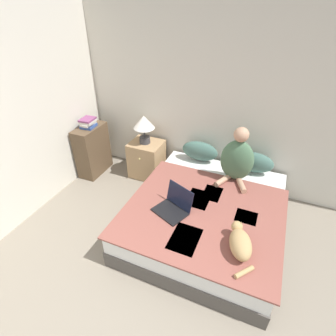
% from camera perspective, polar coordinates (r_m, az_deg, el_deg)
% --- Properties ---
extents(wall_back, '(5.09, 0.05, 2.55)m').
position_cam_1_polar(wall_back, '(3.61, 12.40, 14.06)').
color(wall_back, beige).
rests_on(wall_back, ground_plane).
extents(wall_side, '(0.05, 4.30, 2.55)m').
position_cam_1_polar(wall_side, '(3.39, -32.72, 8.05)').
color(wall_side, beige).
rests_on(wall_side, ground_plane).
extents(bed, '(1.72, 1.94, 0.43)m').
position_cam_1_polar(bed, '(3.26, 8.35, -10.08)').
color(bed, '#4C4742').
rests_on(bed, ground_plane).
extents(pillow_near, '(0.52, 0.21, 0.28)m').
position_cam_1_polar(pillow_near, '(3.77, 6.93, 3.70)').
color(pillow_near, '#42665B').
rests_on(pillow_near, bed).
extents(pillow_far, '(0.52, 0.21, 0.28)m').
position_cam_1_polar(pillow_far, '(3.68, 18.14, 1.20)').
color(pillow_far, '#42665B').
rests_on(pillow_far, bed).
extents(person_sitting, '(0.41, 0.40, 0.73)m').
position_cam_1_polar(person_sitting, '(3.37, 14.81, 1.90)').
color(person_sitting, '#476B4C').
rests_on(person_sitting, bed).
extents(cat_tabby, '(0.32, 0.55, 0.20)m').
position_cam_1_polar(cat_tabby, '(2.60, 15.43, -15.46)').
color(cat_tabby, tan).
rests_on(cat_tabby, bed).
extents(laptop_open, '(0.45, 0.43, 0.27)m').
position_cam_1_polar(laptop_open, '(2.93, 1.18, -8.33)').
color(laptop_open, black).
rests_on(laptop_open, bed).
extents(nightstand, '(0.48, 0.45, 0.57)m').
position_cam_1_polar(nightstand, '(4.11, -4.64, 1.98)').
color(nightstand, tan).
rests_on(nightstand, ground_plane).
extents(table_lamp, '(0.31, 0.31, 0.43)m').
position_cam_1_polar(table_lamp, '(3.84, -5.24, 9.46)').
color(table_lamp, '#38383D').
rests_on(table_lamp, nightstand).
extents(bookshelf, '(0.28, 0.55, 0.79)m').
position_cam_1_polar(bookshelf, '(4.29, -16.06, 3.78)').
color(bookshelf, brown).
rests_on(bookshelf, ground_plane).
extents(book_stack_top, '(0.21, 0.24, 0.13)m').
position_cam_1_polar(book_stack_top, '(4.09, -17.01, 9.39)').
color(book_stack_top, '#334C8E').
rests_on(book_stack_top, bookshelf).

